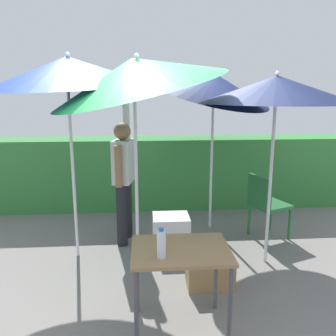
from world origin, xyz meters
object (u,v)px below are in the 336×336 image
object	(u,v)px
chair_plastic	(266,203)
bottle_water	(161,244)
umbrella_orange	(68,72)
person_vendor	(123,174)
umbrella_navy	(136,74)
cooler_box	(171,232)
umbrella_rainbow	(276,90)
crate_cardboard	(210,273)
umbrella_yellow	(215,86)
folding_table	(180,259)

from	to	relation	value
chair_plastic	bottle_water	distance (m)	2.49
umbrella_orange	person_vendor	world-z (taller)	umbrella_orange
umbrella_navy	cooler_box	distance (m)	2.05
umbrella_rainbow	umbrella_orange	world-z (taller)	umbrella_orange
umbrella_rainbow	umbrella_orange	size ratio (longest dim) A/B	0.89
chair_plastic	crate_cardboard	world-z (taller)	chair_plastic
umbrella_orange	umbrella_navy	bearing A→B (deg)	-28.67
crate_cardboard	bottle_water	bearing A→B (deg)	-124.68
umbrella_navy	chair_plastic	size ratio (longest dim) A/B	2.92
person_vendor	crate_cardboard	world-z (taller)	person_vendor
crate_cardboard	umbrella_yellow	bearing A→B (deg)	78.14
umbrella_navy	bottle_water	size ratio (longest dim) A/B	10.84
umbrella_rainbow	umbrella_orange	distance (m)	2.28
umbrella_rainbow	chair_plastic	xyz separation A→B (m)	(0.22, 0.67, -1.49)
umbrella_orange	crate_cardboard	size ratio (longest dim) A/B	5.16
umbrella_yellow	person_vendor	xyz separation A→B (m)	(-1.27, -0.41, -1.13)
umbrella_navy	person_vendor	distance (m)	1.49
person_vendor	crate_cardboard	distance (m)	1.71
umbrella_orange	bottle_water	size ratio (longest dim) A/B	10.25
crate_cardboard	umbrella_navy	bearing A→B (deg)	152.94
chair_plastic	umbrella_orange	bearing A→B (deg)	-171.79
umbrella_rainbow	bottle_water	bearing A→B (deg)	-136.09
person_vendor	chair_plastic	distance (m)	1.97
umbrella_rainbow	cooler_box	size ratio (longest dim) A/B	4.78
umbrella_orange	cooler_box	size ratio (longest dim) A/B	5.36
umbrella_yellow	chair_plastic	distance (m)	1.75
umbrella_rainbow	chair_plastic	bearing A→B (deg)	71.52
chair_plastic	umbrella_yellow	bearing A→B (deg)	143.78
umbrella_orange	cooler_box	distance (m)	2.29
chair_plastic	bottle_water	world-z (taller)	bottle_water
umbrella_rainbow	person_vendor	xyz separation A→B (m)	(-1.70, 0.73, -1.07)
chair_plastic	folding_table	size ratio (longest dim) A/B	1.11
cooler_box	bottle_water	size ratio (longest dim) A/B	1.91
umbrella_rainbow	person_vendor	bearing A→B (deg)	156.73
umbrella_navy	folding_table	distance (m)	1.85
umbrella_yellow	umbrella_navy	bearing A→B (deg)	-130.85
folding_table	umbrella_orange	bearing A→B (deg)	127.67
bottle_water	cooler_box	bearing A→B (deg)	82.79
chair_plastic	bottle_water	xyz separation A→B (m)	(-1.53, -1.93, 0.34)
umbrella_navy	chair_plastic	xyz separation A→B (m)	(1.72, 0.77, -1.64)
umbrella_orange	chair_plastic	bearing A→B (deg)	8.21
umbrella_orange	bottle_water	distance (m)	2.27
umbrella_yellow	cooler_box	xyz separation A→B (m)	(-0.67, -0.71, -1.84)
person_vendor	folding_table	xyz separation A→B (m)	(0.55, -1.84, -0.29)
umbrella_orange	umbrella_navy	distance (m)	0.86
umbrella_yellow	bottle_water	distance (m)	2.83
chair_plastic	cooler_box	xyz separation A→B (m)	(-1.32, -0.23, -0.29)
chair_plastic	crate_cardboard	xyz separation A→B (m)	(-0.99, -1.14, -0.36)
umbrella_orange	crate_cardboard	distance (m)	2.65
umbrella_rainbow	cooler_box	xyz separation A→B (m)	(-1.09, 0.44, -1.78)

